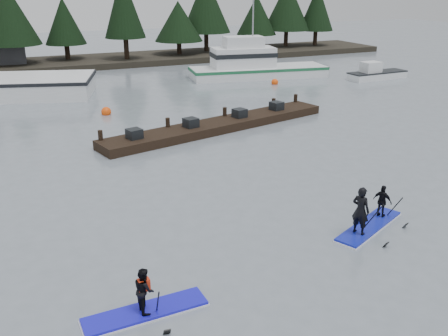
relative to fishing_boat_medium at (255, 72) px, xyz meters
name	(u,v)px	position (x,y,z in m)	size (l,w,h in m)	color
ground	(305,265)	(-13.22, -28.61, -0.51)	(160.00, 160.00, 0.00)	slate
far_shore	(79,62)	(-13.22, 13.39, -0.21)	(70.00, 8.00, 0.60)	#2D281E
treeline	(79,65)	(-13.22, 13.39, -0.51)	(60.00, 4.00, 8.00)	black
fishing_boat_medium	(255,72)	(0.00, 0.00, 0.00)	(12.43, 5.40, 7.50)	white
skiff	(377,75)	(9.51, -5.09, -0.19)	(5.50, 1.65, 0.64)	white
floating_dock	(220,125)	(-9.61, -13.99, -0.26)	(14.75, 1.97, 0.49)	black
buoy_c	(275,84)	(0.10, -3.46, -0.51)	(0.58, 0.58, 0.58)	#FF4E0C
buoy_b	(106,114)	(-14.89, -7.82, -0.51)	(0.64, 0.64, 0.64)	#FF4E0C
paddleboard_solo	(145,300)	(-18.30, -28.91, -0.08)	(3.24, 1.09, 1.82)	#1816D5
paddleboard_duo	(369,214)	(-9.95, -27.49, 0.08)	(3.45, 2.13, 2.27)	#121EAE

